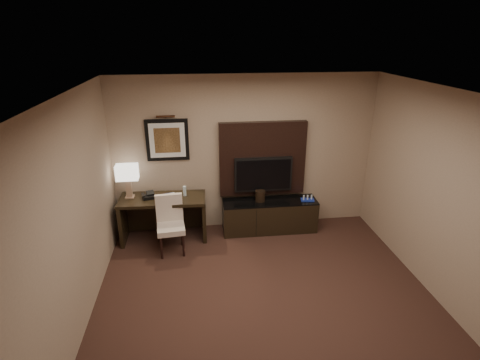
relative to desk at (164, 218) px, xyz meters
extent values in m
cube|color=#331C17|center=(1.43, -2.15, -0.38)|extent=(4.50, 5.00, 0.01)
cube|color=silver|center=(1.43, -2.15, 2.32)|extent=(4.50, 5.00, 0.01)
cube|color=#9E846B|center=(1.43, 0.35, 0.97)|extent=(4.50, 0.01, 2.70)
cube|color=#9E846B|center=(-0.82, -2.15, 0.97)|extent=(0.01, 5.00, 2.70)
cube|color=#9E846B|center=(3.68, -2.15, 0.97)|extent=(0.01, 5.00, 2.70)
cube|color=black|center=(0.00, 0.00, 0.00)|extent=(1.44, 0.67, 0.76)
cube|color=black|center=(1.83, 0.05, -0.09)|extent=(1.65, 0.47, 0.57)
cube|color=black|center=(1.73, 0.29, 0.89)|extent=(1.50, 0.12, 1.30)
cube|color=black|center=(1.73, 0.19, 0.64)|extent=(1.00, 0.08, 0.60)
cube|color=black|center=(0.13, 0.33, 1.27)|extent=(0.70, 0.04, 0.70)
cylinder|color=#422415|center=(0.13, 0.29, 1.67)|extent=(0.04, 0.04, 0.30)
cube|color=navy|center=(0.10, -0.03, 0.39)|extent=(0.34, 0.39, 0.02)
imported|color=#A0927E|center=(0.08, -0.02, 0.50)|extent=(0.17, 0.09, 0.24)
cylinder|color=silver|center=(0.37, 0.05, 0.46)|extent=(0.07, 0.07, 0.17)
cylinder|color=black|center=(1.66, 0.08, 0.29)|extent=(0.21, 0.21, 0.19)
camera|label=1|loc=(0.59, -5.76, 2.95)|focal=28.00mm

